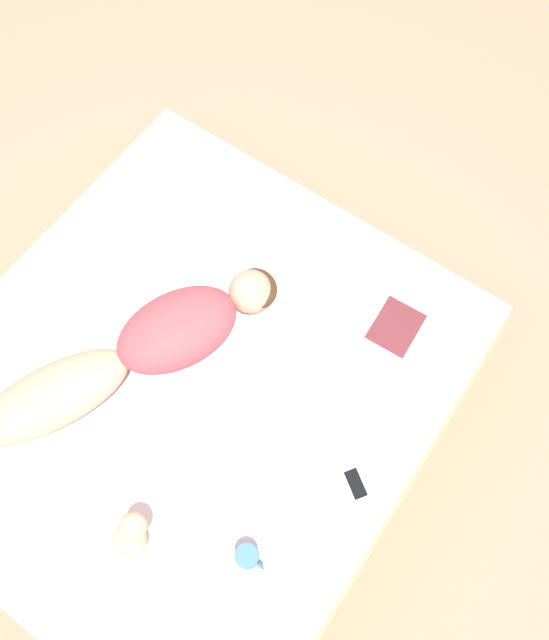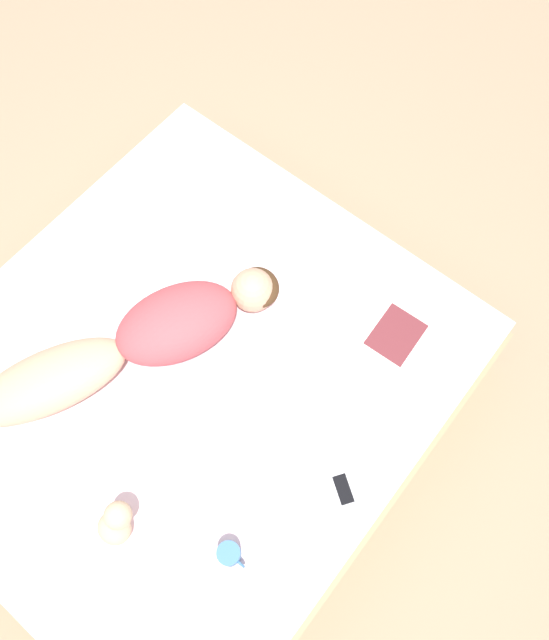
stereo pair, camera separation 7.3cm
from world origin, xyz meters
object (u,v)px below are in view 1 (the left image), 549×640
Objects in this scene: cell_phone at (356,484)px; person at (143,348)px; coffee_mug at (248,557)px; open_magazine at (368,312)px.

person is at bearing 127.19° from cell_phone.
person is 11.04× the size of coffee_mug.
open_magazine is at bearing 98.06° from coffee_mug.
coffee_mug is 0.79× the size of cell_phone.
coffee_mug is 0.48m from cell_phone.
coffee_mug is (0.80, -0.39, -0.05)m from person.
open_magazine is 3.89× the size of cell_phone.
coffee_mug is at bearing -168.20° from cell_phone.
cell_phone is (0.18, 0.44, -0.04)m from coffee_mug.
open_magazine is 1.10m from coffee_mug.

